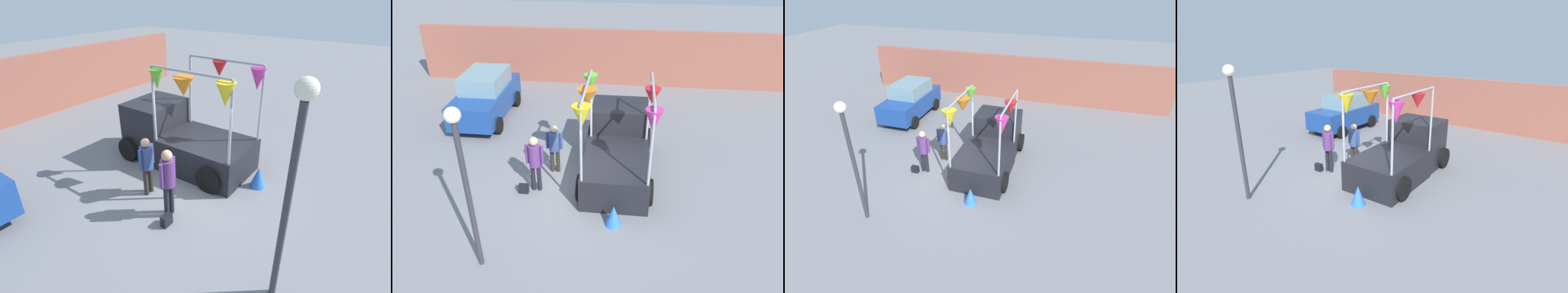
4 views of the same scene
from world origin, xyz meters
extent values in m
plane|color=slate|center=(0.00, 0.00, 0.00)|extent=(60.00, 60.00, 0.00)
cube|color=black|center=(0.95, 0.11, 0.50)|extent=(1.90, 2.60, 1.00)
cube|color=black|center=(0.95, 2.11, 0.90)|extent=(1.80, 1.40, 1.80)
cube|color=#8CB2C6|center=(0.95, 2.11, 1.35)|extent=(1.76, 1.37, 0.60)
cylinder|color=black|center=(0.00, 2.46, 0.38)|extent=(0.22, 0.76, 0.76)
cylinder|color=black|center=(1.90, 2.46, 0.38)|extent=(0.22, 0.76, 0.76)
cylinder|color=black|center=(0.00, -0.59, 0.38)|extent=(0.22, 0.76, 0.76)
cylinder|color=black|center=(1.90, -0.59, 0.38)|extent=(0.22, 0.76, 0.76)
cylinder|color=#A5A5AD|center=(0.08, 1.33, 2.08)|extent=(0.07, 0.07, 2.17)
cylinder|color=#A5A5AD|center=(1.82, 1.33, 2.08)|extent=(0.07, 0.07, 2.17)
cylinder|color=#A5A5AD|center=(0.08, -1.11, 2.08)|extent=(0.07, 0.07, 2.17)
cylinder|color=#A5A5AD|center=(1.82, -1.11, 2.08)|extent=(0.07, 0.07, 2.17)
cylinder|color=#A5A5AD|center=(0.08, 0.11, 3.17)|extent=(0.07, 2.44, 0.07)
cylinder|color=#A5A5AD|center=(1.82, 0.11, 3.17)|extent=(0.07, 2.44, 0.07)
cone|color=yellow|center=(0.08, -0.94, 2.80)|extent=(0.64, 0.64, 0.58)
cone|color=#D83399|center=(1.82, -0.94, 2.78)|extent=(0.57, 0.57, 0.61)
cone|color=orange|center=(0.08, 0.28, 2.79)|extent=(0.64, 0.64, 0.50)
cone|color=red|center=(1.82, 0.28, 2.90)|extent=(0.61, 0.61, 0.45)
cone|color=#66CC33|center=(0.08, 1.16, 2.84)|extent=(0.42, 0.42, 0.55)
cylinder|color=black|center=(-3.57, 2.95, 0.32)|extent=(0.18, 0.64, 0.64)
cylinder|color=black|center=(-1.45, -0.32, 0.42)|extent=(0.13, 0.13, 0.85)
cylinder|color=black|center=(-1.27, -0.32, 0.42)|extent=(0.13, 0.13, 0.85)
cylinder|color=#593372|center=(-1.36, -0.32, 1.19)|extent=(0.34, 0.34, 0.67)
sphere|color=tan|center=(-1.36, -0.32, 1.65)|extent=(0.25, 0.25, 0.25)
cylinder|color=#593372|center=(-1.58, -0.32, 1.22)|extent=(0.09, 0.09, 0.60)
cylinder|color=#593372|center=(-1.14, -0.32, 1.22)|extent=(0.09, 0.09, 0.60)
cylinder|color=#2D2823|center=(-1.08, 0.70, 0.39)|extent=(0.13, 0.13, 0.78)
cylinder|color=#2D2823|center=(-0.90, 0.70, 0.39)|extent=(0.13, 0.13, 0.78)
cylinder|color=#33477F|center=(-0.99, 0.70, 1.09)|extent=(0.34, 0.34, 0.62)
sphere|color=tan|center=(-0.99, 0.70, 1.52)|extent=(0.23, 0.23, 0.23)
cylinder|color=#33477F|center=(-1.21, 0.70, 1.12)|extent=(0.09, 0.09, 0.56)
cylinder|color=#33477F|center=(-0.77, 0.70, 1.12)|extent=(0.09, 0.09, 0.56)
cube|color=black|center=(-1.71, -0.52, 0.14)|extent=(0.28, 0.16, 0.28)
cylinder|color=#333338|center=(-1.99, -3.26, 1.84)|extent=(0.12, 0.12, 3.68)
sphere|color=#F2EDCC|center=(-1.99, -3.26, 3.84)|extent=(0.32, 0.32, 0.32)
cube|color=#9E5947|center=(0.00, 8.55, 1.30)|extent=(18.00, 0.36, 2.60)
cone|color=blue|center=(0.99, -1.59, 0.30)|extent=(0.58, 0.58, 0.60)
camera|label=1|loc=(-5.85, -4.26, 4.96)|focal=28.00mm
camera|label=2|loc=(1.19, -9.21, 6.90)|focal=35.00mm
camera|label=3|loc=(3.77, -9.21, 6.98)|focal=28.00mm
camera|label=4|loc=(5.92, -7.81, 4.66)|focal=28.00mm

